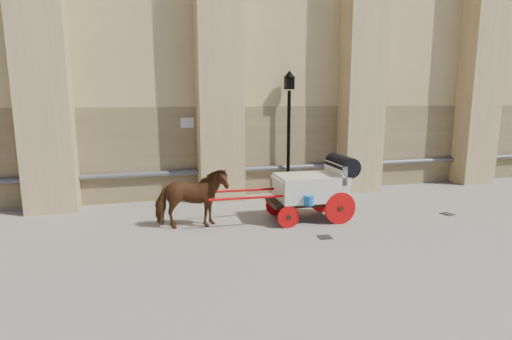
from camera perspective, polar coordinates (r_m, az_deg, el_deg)
name	(u,v)px	position (r m, az deg, el deg)	size (l,w,h in m)	color
ground	(288,231)	(10.10, 4.60, -8.67)	(90.00, 90.00, 0.00)	gray
horse	(192,199)	(10.22, -9.20, -4.06)	(0.83, 1.82, 1.54)	brown
carriage	(315,186)	(10.92, 8.44, -2.21)	(4.01, 1.44, 1.74)	black
street_lamp	(289,130)	(13.50, 4.69, 5.77)	(0.39, 0.39, 4.17)	black
drain_grate_near	(325,237)	(9.75, 9.78, -9.44)	(0.32, 0.32, 0.01)	black
drain_grate_far	(447,214)	(12.70, 25.66, -5.69)	(0.32, 0.32, 0.01)	black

